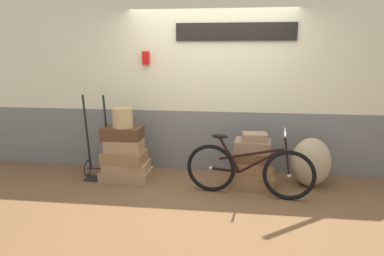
% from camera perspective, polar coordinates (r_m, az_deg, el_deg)
% --- Properties ---
extents(ground, '(9.78, 5.20, 0.06)m').
position_cam_1_polar(ground, '(4.71, 2.47, -10.83)').
color(ground, brown).
extents(station_building, '(7.78, 0.74, 2.80)m').
position_cam_1_polar(station_building, '(5.17, 3.52, 7.78)').
color(station_building, slate).
rests_on(station_building, ground).
extents(suitcase_0, '(0.74, 0.46, 0.16)m').
position_cam_1_polar(suitcase_0, '(5.09, -11.32, -7.91)').
color(suitcase_0, '#9E754C').
rests_on(suitcase_0, ground).
extents(suitcase_1, '(0.67, 0.46, 0.12)m').
position_cam_1_polar(suitcase_1, '(5.04, -11.25, -6.42)').
color(suitcase_1, '#9E754C').
rests_on(suitcase_1, suitcase_0).
extents(suitcase_2, '(0.65, 0.45, 0.17)m').
position_cam_1_polar(suitcase_2, '(4.99, -11.69, -4.90)').
color(suitcase_2, olive).
rests_on(suitcase_2, suitcase_1).
extents(suitcase_3, '(0.55, 0.34, 0.18)m').
position_cam_1_polar(suitcase_3, '(4.93, -11.69, -2.99)').
color(suitcase_3, '#9E754C').
rests_on(suitcase_3, suitcase_2).
extents(suitcase_4, '(0.57, 0.38, 0.18)m').
position_cam_1_polar(suitcase_4, '(4.93, -12.01, -0.86)').
color(suitcase_4, '#4C2D19').
rests_on(suitcase_4, suitcase_3).
extents(suitcase_5, '(0.61, 0.51, 0.20)m').
position_cam_1_polar(suitcase_5, '(4.84, 10.66, -8.73)').
color(suitcase_5, olive).
rests_on(suitcase_5, ground).
extents(suitcase_6, '(0.53, 0.43, 0.17)m').
position_cam_1_polar(suitcase_6, '(4.78, 10.35, -6.67)').
color(suitcase_6, olive).
rests_on(suitcase_6, suitcase_5).
extents(suitcase_7, '(0.56, 0.42, 0.14)m').
position_cam_1_polar(suitcase_7, '(4.75, 10.39, -4.81)').
color(suitcase_7, brown).
rests_on(suitcase_7, suitcase_6).
extents(suitcase_8, '(0.54, 0.43, 0.16)m').
position_cam_1_polar(suitcase_8, '(4.71, 10.51, -3.05)').
color(suitcase_8, '#937051').
rests_on(suitcase_8, suitcase_7).
extents(suitcase_9, '(0.35, 0.27, 0.11)m').
position_cam_1_polar(suitcase_9, '(4.66, 10.83, -1.54)').
color(suitcase_9, '#937051').
rests_on(suitcase_9, suitcase_8).
extents(wicker_basket, '(0.29, 0.29, 0.29)m').
position_cam_1_polar(wicker_basket, '(4.86, -11.99, 1.76)').
color(wicker_basket, tan).
rests_on(wicker_basket, suitcase_4).
extents(luggage_trolley, '(0.39, 0.35, 1.27)m').
position_cam_1_polar(luggage_trolley, '(5.20, -16.06, -4.88)').
color(luggage_trolley, black).
rests_on(luggage_trolley, ground).
extents(burlap_sack, '(0.54, 0.46, 0.70)m').
position_cam_1_polar(burlap_sack, '(4.98, 19.95, -5.60)').
color(burlap_sack, tan).
rests_on(burlap_sack, ground).
extents(bicycle, '(1.68, 0.46, 0.91)m').
position_cam_1_polar(bicycle, '(4.43, 9.76, -7.22)').
color(bicycle, black).
rests_on(bicycle, ground).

